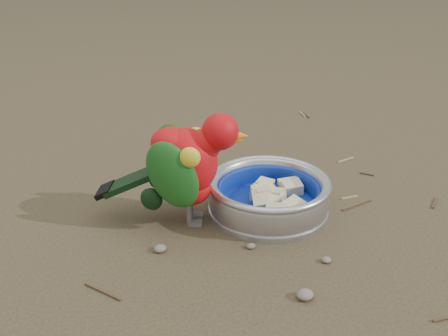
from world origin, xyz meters
name	(u,v)px	position (x,y,z in m)	size (l,w,h in m)	color
ground	(212,229)	(0.00, 0.00, 0.00)	(60.00, 60.00, 0.00)	#463928
food_bowl	(268,208)	(0.11, 0.02, 0.01)	(0.20, 0.20, 0.02)	#B2B2BA
bowl_wall	(269,192)	(0.11, 0.02, 0.04)	(0.20, 0.20, 0.04)	#B2B2BA
fruit_wedges	(268,196)	(0.11, 0.02, 0.03)	(0.12, 0.12, 0.03)	beige
lory_parrot	(186,172)	(-0.03, 0.04, 0.09)	(0.11, 0.22, 0.18)	red
ground_debris	(189,213)	(-0.02, 0.06, 0.00)	(0.90, 0.80, 0.01)	#A3864F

